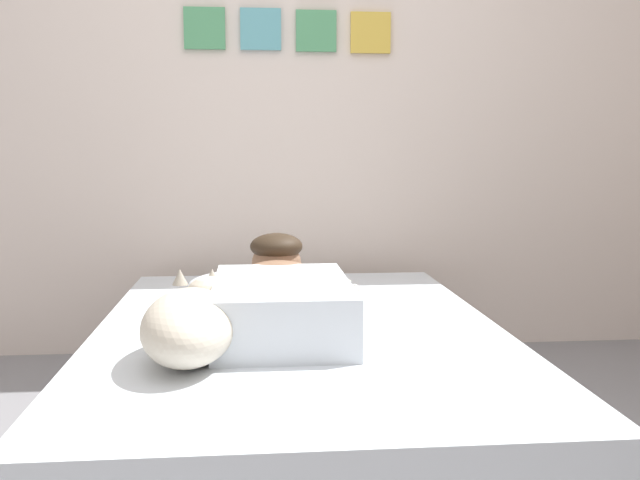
% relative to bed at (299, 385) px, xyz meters
% --- Properties ---
extents(back_wall, '(4.42, 0.12, 2.50)m').
position_rel_bed_xyz_m(back_wall, '(0.03, 1.21, 1.05)').
color(back_wall, silver).
rests_on(back_wall, ground).
extents(bed, '(1.38, 2.07, 0.40)m').
position_rel_bed_xyz_m(bed, '(0.00, 0.00, 0.00)').
color(bed, '#4C4742').
rests_on(bed, ground).
extents(pillow, '(0.52, 0.32, 0.11)m').
position_rel_bed_xyz_m(pillow, '(-0.15, 0.49, 0.26)').
color(pillow, silver).
rests_on(pillow, bed).
extents(person_lying, '(0.43, 0.92, 0.27)m').
position_rel_bed_xyz_m(person_lying, '(-0.06, 0.01, 0.31)').
color(person_lying, silver).
rests_on(person_lying, bed).
extents(dog, '(0.26, 0.57, 0.21)m').
position_rel_bed_xyz_m(dog, '(-0.32, -0.34, 0.31)').
color(dog, beige).
rests_on(dog, bed).
extents(coffee_cup, '(0.12, 0.09, 0.07)m').
position_rel_bed_xyz_m(coffee_cup, '(0.19, 0.42, 0.24)').
color(coffee_cup, white).
rests_on(coffee_cup, bed).
extents(cell_phone, '(0.07, 0.14, 0.01)m').
position_rel_bed_xyz_m(cell_phone, '(-0.17, -0.11, 0.21)').
color(cell_phone, black).
rests_on(cell_phone, bed).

